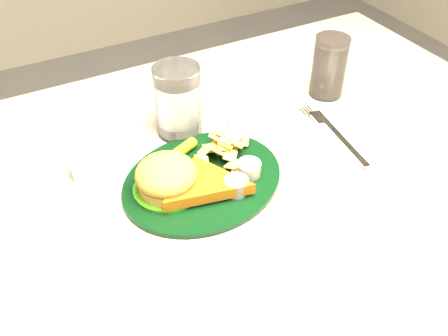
% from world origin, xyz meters
% --- Properties ---
extents(table, '(1.20, 0.80, 0.75)m').
position_xyz_m(table, '(0.00, 0.00, 0.38)').
color(table, '#A09D91').
rests_on(table, ground).
extents(dinner_plate, '(0.31, 0.28, 0.06)m').
position_xyz_m(dinner_plate, '(-0.04, 0.00, 0.78)').
color(dinner_plate, black).
rests_on(dinner_plate, table).
extents(water_glass, '(0.09, 0.09, 0.13)m').
position_xyz_m(water_glass, '(-0.02, 0.14, 0.81)').
color(water_glass, white).
rests_on(water_glass, table).
extents(cola_glass, '(0.09, 0.09, 0.12)m').
position_xyz_m(cola_glass, '(0.29, 0.12, 0.81)').
color(cola_glass, black).
rests_on(cola_glass, table).
extents(fork_napkin, '(0.15, 0.19, 0.01)m').
position_xyz_m(fork_napkin, '(0.22, -0.02, 0.76)').
color(fork_napkin, white).
rests_on(fork_napkin, table).
extents(ramekin, '(0.06, 0.06, 0.03)m').
position_xyz_m(ramekin, '(-0.20, 0.11, 0.77)').
color(ramekin, white).
rests_on(ramekin, table).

